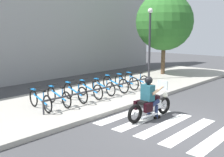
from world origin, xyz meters
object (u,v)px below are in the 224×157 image
bicycle_1 (59,96)px  bicycle_7 (136,80)px  bicycle_3 (90,89)px  street_lamp (150,37)px  motorcycle (151,105)px  bicycle_6 (126,82)px  rider (149,95)px  bicycle_4 (103,87)px  bike_rack (106,88)px  bicycle_2 (75,92)px  bicycle_5 (115,84)px  bicycle_0 (40,100)px  tree_near_rack (164,22)px

bicycle_1 → bicycle_7: (4.73, 0.00, -0.00)m
bicycle_3 → street_lamp: size_ratio=0.42×
motorcycle → bicycle_6: bearing=50.6°
rider → bicycle_4: size_ratio=0.91×
bicycle_3 → bike_rack: (0.39, -0.55, 0.08)m
bicycle_2 → bicycle_5: 2.36m
bicycle_3 → bicycle_5: (1.58, -0.00, 0.01)m
bicycle_3 → bicycle_2: bearing=-179.9°
bicycle_3 → bicycle_4: bearing=0.0°
rider → street_lamp: street_lamp is taller
rider → bicycle_0: size_ratio=0.86×
bicycle_0 → bicycle_2: (1.58, -0.00, 0.02)m
bicycle_5 → bike_rack: (-1.18, -0.55, 0.07)m
motorcycle → rider: (-0.08, 0.01, 0.36)m
rider → bicycle_1: bearing=112.7°
bicycle_2 → street_lamp: bearing=6.8°
bicycle_5 → motorcycle: bearing=-119.7°
bicycle_6 → tree_near_rack: tree_near_rack is taller
rider → motorcycle: bearing=-8.5°
bicycle_1 → bicycle_5: 3.15m
motorcycle → bicycle_5: size_ratio=1.21×
bicycle_4 → bicycle_6: bicycle_6 is taller
bicycle_1 → motorcycle: bearing=-66.2°
bike_rack → tree_near_rack: bearing=13.4°
bicycle_6 → bicycle_3: bearing=180.0°
bike_rack → tree_near_rack: size_ratio=1.18×
bicycle_2 → rider: bearing=-80.7°
bicycle_6 → street_lamp: (2.92, 0.72, 1.99)m
motorcycle → bicycle_0: size_ratio=1.26×
street_lamp → bicycle_4: bearing=-170.9°
motorcycle → bicycle_0: (-2.16, 3.12, 0.04)m
rider → bicycle_6: size_ratio=0.89×
motorcycle → rider: 0.37m
rider → bicycle_6: (2.64, 3.11, -0.32)m
bike_rack → tree_near_rack: (7.02, 1.67, 2.82)m
tree_near_rack → bicycle_2: bearing=-172.2°
bicycle_1 → bike_rack: bicycle_1 is taller
bicycle_3 → bicycle_5: size_ratio=0.98×
street_lamp → bicycle_2: bearing=-173.2°
bicycle_2 → bicycle_4: 1.58m
motorcycle → bicycle_0: bearing=124.8°
bicycle_2 → bicycle_7: bicycle_2 is taller
rider → bicycle_1: 3.38m
bicycle_3 → rider: bearing=-95.1°
rider → bicycle_0: bearing=123.9°
bicycle_2 → bicycle_5: (2.36, 0.00, -0.00)m
rider → bicycle_3: (0.28, 3.11, -0.32)m
bicycle_1 → bicycle_3: bearing=-0.0°
bike_rack → tree_near_rack: tree_near_rack is taller
bicycle_2 → motorcycle: bearing=-79.3°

